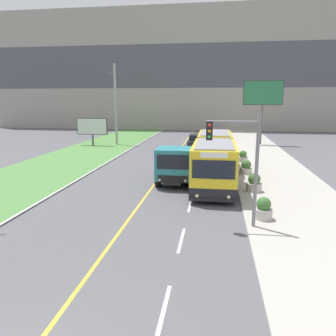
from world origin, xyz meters
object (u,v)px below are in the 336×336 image
object	(u,v)px
billboard_small	(92,127)
planter_round_far	(243,157)
utility_pole_far	(116,104)
traffic_light_mast	(240,155)
billboard_large	(263,96)
planter_round_near	(263,209)
car_distant	(196,141)
planter_round_second	(254,183)
dump_truck	(176,165)
planter_round_third	(246,168)
city_bus	(214,158)

from	to	relation	value
billboard_small	planter_round_far	distance (m)	19.63
utility_pole_far	traffic_light_mast	bearing A→B (deg)	-62.25
billboard_large	planter_round_near	size ratio (longest dim) A/B	7.40
car_distant	planter_round_second	distance (m)	20.09
billboard_small	planter_round_second	world-z (taller)	billboard_small
billboard_large	billboard_small	size ratio (longest dim) A/B	2.05
dump_truck	billboard_small	xyz separation A→B (m)	(-12.42, 16.88, 1.02)
billboard_large	planter_round_third	distance (m)	18.49
car_distant	traffic_light_mast	xyz separation A→B (m)	(3.43, -25.35, 2.60)
city_bus	planter_round_far	xyz separation A→B (m)	(2.54, 6.56, -1.01)
dump_truck	traffic_light_mast	size ratio (longest dim) A/B	1.19
city_bus	planter_round_third	bearing A→B (deg)	36.04
traffic_light_mast	planter_round_near	bearing A→B (deg)	39.06
utility_pole_far	traffic_light_mast	world-z (taller)	utility_pole_far
city_bus	billboard_large	distance (m)	20.42
city_bus	dump_truck	distance (m)	2.99
city_bus	billboard_small	world-z (taller)	billboard_small
city_bus	billboard_large	bearing A→B (deg)	73.56
traffic_light_mast	billboard_large	xyz separation A→B (m)	(4.50, 27.99, 2.77)
billboard_small	planter_round_third	size ratio (longest dim) A/B	3.54
dump_truck	planter_round_third	size ratio (longest dim) A/B	5.61
traffic_light_mast	billboard_small	bearing A→B (deg)	123.61
planter_round_near	planter_round_second	xyz separation A→B (m)	(0.08, 4.81, 0.04)
dump_truck	billboard_large	distance (m)	22.74
city_bus	planter_round_far	size ratio (longest dim) A/B	11.91
city_bus	planter_round_far	bearing A→B (deg)	68.86
utility_pole_far	planter_round_far	xyz separation A→B (m)	(14.85, -10.12, -4.45)
car_distant	planter_round_far	xyz separation A→B (m)	(4.83, -9.90, -0.14)
dump_truck	traffic_light_mast	xyz separation A→B (m)	(3.67, -7.31, 2.01)
billboard_large	planter_round_second	distance (m)	23.04
dump_truck	billboard_small	world-z (taller)	billboard_small
planter_round_second	planter_round_near	bearing A→B (deg)	-91.01
dump_truck	car_distant	world-z (taller)	dump_truck
city_bus	utility_pole_far	size ratio (longest dim) A/B	1.27
dump_truck	car_distant	bearing A→B (deg)	89.24
car_distant	planter_round_second	size ratio (longest dim) A/B	3.74
planter_round_third	utility_pole_far	bearing A→B (deg)	134.60
billboard_large	car_distant	bearing A→B (deg)	-161.55
planter_round_second	utility_pole_far	bearing A→B (deg)	126.86
billboard_small	planter_round_near	bearing A→B (deg)	-53.19
billboard_small	planter_round_near	distance (m)	29.00
planter_round_near	planter_round_second	distance (m)	4.81
traffic_light_mast	planter_round_near	distance (m)	3.18
car_distant	planter_round_second	bearing A→B (deg)	-76.25
planter_round_third	planter_round_far	xyz separation A→B (m)	(0.13, 4.81, -0.01)
planter_round_near	planter_round_third	bearing A→B (deg)	89.93
dump_truck	traffic_light_mast	world-z (taller)	traffic_light_mast
billboard_small	city_bus	bearing A→B (deg)	-45.70
city_bus	dump_truck	xyz separation A→B (m)	(-2.53, -1.57, -0.28)
traffic_light_mast	planter_round_third	xyz separation A→B (m)	(1.27, 10.64, -2.73)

